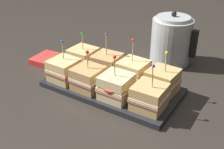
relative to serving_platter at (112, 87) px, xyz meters
name	(u,v)px	position (x,y,z in m)	size (l,w,h in m)	color
ground_plane	(112,90)	(0.00, 0.00, -0.01)	(6.00, 6.00, 0.00)	#2D2823
serving_platter	(112,87)	(0.00, 0.00, 0.00)	(0.45, 0.23, 0.02)	#232328
sandwich_front_far_left	(64,70)	(-0.16, -0.05, 0.05)	(0.10, 0.10, 0.14)	#DBB77A
sandwich_front_center_left	(88,78)	(-0.06, -0.06, 0.05)	(0.10, 0.10, 0.14)	tan
sandwich_front_center_right	(116,87)	(0.05, -0.06, 0.05)	(0.10, 0.10, 0.15)	beige
sandwich_front_far_right	(149,97)	(0.16, -0.05, 0.05)	(0.10, 0.10, 0.15)	tan
sandwich_back_far_left	(83,59)	(-0.16, 0.05, 0.05)	(0.10, 0.10, 0.14)	tan
sandwich_back_center_left	(107,65)	(-0.05, 0.05, 0.05)	(0.10, 0.10, 0.16)	tan
sandwich_back_center_right	(133,72)	(0.05, 0.06, 0.05)	(0.10, 0.10, 0.16)	#DBB77A
sandwich_back_far_right	(162,81)	(0.16, 0.05, 0.05)	(0.10, 0.10, 0.15)	tan
kettle_steel	(171,40)	(0.08, 0.31, 0.08)	(0.18, 0.16, 0.21)	#B7BABF
napkin_stack	(48,60)	(-0.34, 0.04, 0.00)	(0.12, 0.12, 0.02)	red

